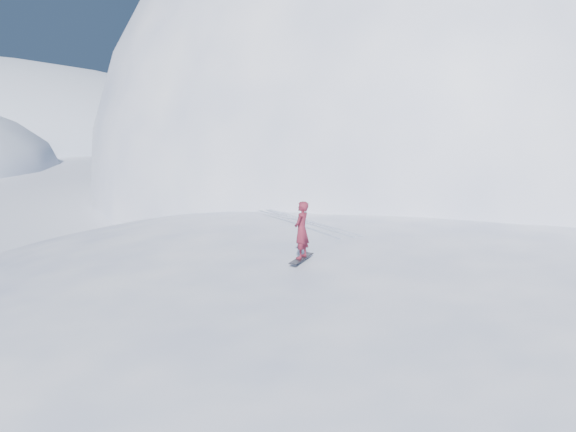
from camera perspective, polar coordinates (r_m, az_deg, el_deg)
ground at (r=17.19m, az=11.86°, el=-11.56°), size 400.00×400.00×0.00m
near_ridge at (r=20.02m, az=9.25°, el=-8.07°), size 36.00×28.00×4.80m
summit_peak at (r=50.31m, az=15.37°, el=3.53°), size 60.00×56.00×56.00m
peak_shoulder at (r=38.65m, az=6.97°, el=1.53°), size 28.00×24.00×18.00m
wind_bumps at (r=18.55m, az=6.61°, el=-9.62°), size 16.00×14.40×1.00m
snowboard at (r=15.23m, az=1.50°, el=-4.71°), size 1.15×1.05×0.02m
snowboarder at (r=15.01m, az=1.52°, el=-1.56°), size 0.73×0.71×1.70m
board_tracks at (r=20.18m, az=1.74°, el=-0.62°), size 1.73×5.96×0.04m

